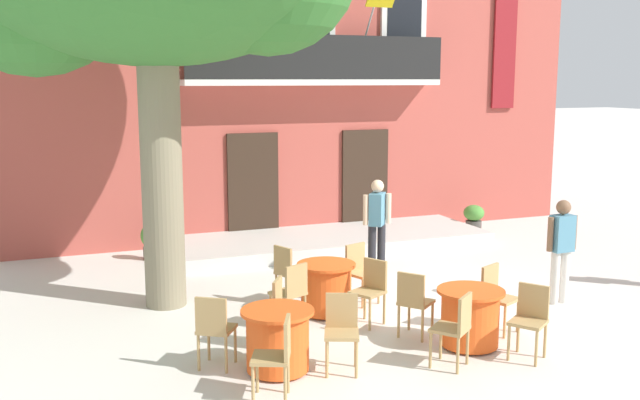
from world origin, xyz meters
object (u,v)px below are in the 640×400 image
(cafe_table_middle, at_px, (278,340))
(cafe_chair_front_3, at_px, (414,299))
(cafe_chair_near_tree_0, at_px, (291,290))
(cafe_chair_near_tree_2, at_px, (360,269))
(cafe_table_near_tree, at_px, (326,288))
(cafe_table_front, at_px, (470,317))
(cafe_chair_middle_0, at_px, (285,308))
(pedestrian_near_entrance, at_px, (561,246))
(cafe_chair_near_tree_3, at_px, (288,270))
(cafe_chair_middle_2, at_px, (278,353))
(ground_planter_right, at_px, (474,217))
(pedestrian_mid_plaza, at_px, (377,222))
(cafe_chair_middle_1, at_px, (214,326))
(cafe_chair_middle_3, at_px, (342,327))
(cafe_chair_front_1, at_px, (530,316))
(ground_planter_left, at_px, (150,240))
(cafe_chair_front_0, at_px, (456,325))
(cafe_chair_near_tree_1, at_px, (371,287))
(cafe_chair_front_2, at_px, (496,293))

(cafe_table_middle, xyz_separation_m, cafe_chair_front_3, (2.03, 0.41, 0.14))
(cafe_chair_near_tree_0, distance_m, cafe_chair_near_tree_2, 1.51)
(cafe_table_near_tree, distance_m, cafe_table_front, 2.26)
(cafe_chair_middle_0, distance_m, pedestrian_near_entrance, 4.54)
(cafe_chair_near_tree_3, bearing_deg, cafe_chair_middle_2, -110.96)
(cafe_chair_middle_0, relative_size, ground_planter_right, 1.50)
(cafe_chair_middle_2, xyz_separation_m, cafe_chair_front_3, (2.27, 1.12, 0.00))
(cafe_table_near_tree, relative_size, pedestrian_mid_plaza, 0.51)
(cafe_chair_middle_1, relative_size, cafe_chair_middle_3, 1.00)
(cafe_table_front, distance_m, cafe_chair_front_1, 0.77)
(ground_planter_left, relative_size, pedestrian_mid_plaza, 0.40)
(cafe_chair_near_tree_3, xyz_separation_m, cafe_chair_front_0, (1.04, -3.09, 0.00))
(cafe_chair_near_tree_3, bearing_deg, cafe_chair_middle_0, -110.09)
(cafe_table_middle, height_order, pedestrian_near_entrance, pedestrian_near_entrance)
(cafe_chair_near_tree_2, relative_size, cafe_table_front, 1.05)
(cafe_chair_front_0, xyz_separation_m, ground_planter_left, (-2.60, 6.64, -0.15))
(cafe_chair_middle_2, bearing_deg, ground_planter_right, 44.04)
(cafe_table_near_tree, bearing_deg, cafe_chair_middle_2, -122.24)
(cafe_chair_middle_1, xyz_separation_m, ground_planter_right, (7.28, 5.56, -0.19))
(cafe_chair_near_tree_1, height_order, cafe_table_front, cafe_chair_near_tree_1)
(cafe_chair_middle_2, bearing_deg, cafe_chair_front_2, 15.42)
(cafe_chair_near_tree_2, xyz_separation_m, ground_planter_right, (4.60, 3.83, -0.19))
(cafe_table_front, bearing_deg, cafe_chair_middle_1, 171.37)
(cafe_chair_near_tree_0, distance_m, ground_planter_right, 7.46)
(cafe_chair_middle_3, xyz_separation_m, pedestrian_mid_plaza, (2.18, 3.52, 0.44))
(cafe_table_front, bearing_deg, ground_planter_left, 117.23)
(cafe_table_middle, distance_m, pedestrian_mid_plaza, 4.43)
(cafe_chair_front_0, bearing_deg, cafe_table_front, 43.93)
(ground_planter_right, bearing_deg, cafe_chair_near_tree_2, -140.23)
(cafe_chair_front_3, bearing_deg, cafe_chair_middle_3, -154.36)
(cafe_chair_near_tree_1, distance_m, cafe_chair_front_0, 1.82)
(cafe_table_near_tree, bearing_deg, cafe_table_front, -57.31)
(cafe_table_front, xyz_separation_m, cafe_chair_front_0, (-0.54, -0.52, 0.14))
(cafe_chair_front_2, height_order, pedestrian_mid_plaza, pedestrian_mid_plaza)
(cafe_chair_front_3, xyz_separation_m, pedestrian_near_entrance, (2.82, 0.51, 0.38))
(cafe_chair_middle_3, bearing_deg, cafe_chair_front_1, -12.13)
(pedestrian_near_entrance, bearing_deg, cafe_chair_near_tree_0, 173.28)
(cafe_chair_front_1, relative_size, ground_planter_left, 1.34)
(cafe_chair_near_tree_1, height_order, cafe_chair_middle_3, same)
(cafe_chair_middle_1, relative_size, cafe_chair_front_1, 1.00)
(cafe_chair_middle_0, distance_m, ground_planter_left, 5.38)
(cafe_chair_near_tree_3, height_order, ground_planter_left, cafe_chair_near_tree_3)
(cafe_chair_near_tree_0, relative_size, cafe_chair_front_2, 1.00)
(cafe_chair_front_3, bearing_deg, ground_planter_left, 115.27)
(cafe_chair_near_tree_3, xyz_separation_m, cafe_chair_front_2, (2.24, -2.19, 0.00))
(cafe_chair_near_tree_0, xyz_separation_m, cafe_table_front, (1.88, -1.55, -0.14))
(cafe_chair_near_tree_1, xyz_separation_m, cafe_chair_front_1, (1.28, -1.86, 0.00))
(cafe_chair_middle_2, relative_size, ground_planter_left, 1.34)
(cafe_chair_middle_0, distance_m, cafe_chair_middle_1, 1.05)
(cafe_chair_near_tree_0, height_order, cafe_chair_front_1, same)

